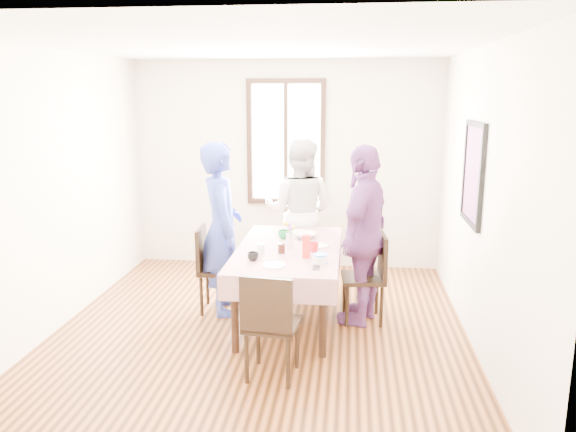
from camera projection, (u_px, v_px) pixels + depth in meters
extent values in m
plane|color=#321A0A|center=(260.00, 332.00, 5.49)|extent=(4.50, 4.50, 0.00)
plane|color=beige|center=(286.00, 165.00, 7.38)|extent=(4.00, 0.00, 4.00)
plane|color=beige|center=(481.00, 201.00, 4.98)|extent=(0.00, 4.50, 4.50)
cube|color=black|center=(286.00, 142.00, 7.30)|extent=(1.02, 0.06, 1.62)
cube|color=white|center=(286.00, 142.00, 7.31)|extent=(0.90, 0.02, 1.50)
cube|color=red|center=(473.00, 174.00, 5.23)|extent=(0.04, 0.76, 0.96)
cube|color=black|center=(289.00, 284.00, 5.73)|extent=(0.90, 1.73, 0.75)
cube|color=#5B0310|center=(289.00, 248.00, 5.65)|extent=(1.02, 1.85, 0.01)
cube|color=black|center=(220.00, 269.00, 5.96)|extent=(0.45, 0.45, 0.91)
cube|color=black|center=(363.00, 278.00, 5.69)|extent=(0.46, 0.46, 0.91)
cube|color=black|center=(299.00, 246.00, 6.87)|extent=(0.44, 0.44, 0.91)
cube|color=black|center=(272.00, 324.00, 4.56)|extent=(0.47, 0.47, 0.91)
imported|color=#2E3C99|center=(220.00, 229.00, 5.86)|extent=(0.62, 0.76, 1.80)
imported|color=beige|center=(299.00, 212.00, 6.76)|extent=(0.93, 0.77, 1.76)
imported|color=#6F3A77|center=(362.00, 235.00, 5.59)|extent=(0.77, 1.14, 1.80)
imported|color=black|center=(253.00, 256.00, 5.21)|extent=(0.12, 0.12, 0.08)
imported|color=red|center=(314.00, 247.00, 5.50)|extent=(0.14, 0.14, 0.09)
imported|color=#0C7226|center=(283.00, 234.00, 6.00)|extent=(0.14, 0.14, 0.09)
imported|color=white|center=(305.00, 235.00, 6.02)|extent=(0.24, 0.24, 0.06)
cube|color=red|center=(306.00, 246.00, 5.30)|extent=(0.07, 0.07, 0.22)
cylinder|color=white|center=(320.00, 259.00, 5.15)|extent=(0.14, 0.14, 0.07)
cylinder|color=black|center=(281.00, 248.00, 5.45)|extent=(0.07, 0.07, 0.10)
cylinder|color=silver|center=(261.00, 249.00, 5.41)|extent=(0.07, 0.07, 0.11)
cube|color=black|center=(316.00, 268.00, 5.00)|extent=(0.06, 0.13, 0.01)
cylinder|color=silver|center=(289.00, 240.00, 5.69)|extent=(0.07, 0.07, 0.14)
cylinder|color=white|center=(319.00, 246.00, 5.71)|extent=(0.20, 0.20, 0.01)
cylinder|color=white|center=(297.00, 232.00, 6.27)|extent=(0.20, 0.20, 0.01)
cylinder|color=white|center=(274.00, 265.00, 5.06)|extent=(0.20, 0.20, 0.01)
cylinder|color=blue|center=(320.00, 255.00, 5.14)|extent=(0.12, 0.12, 0.01)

